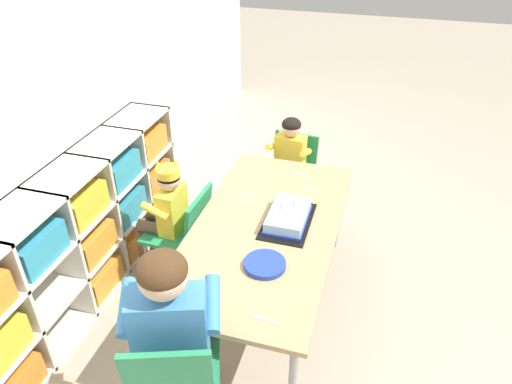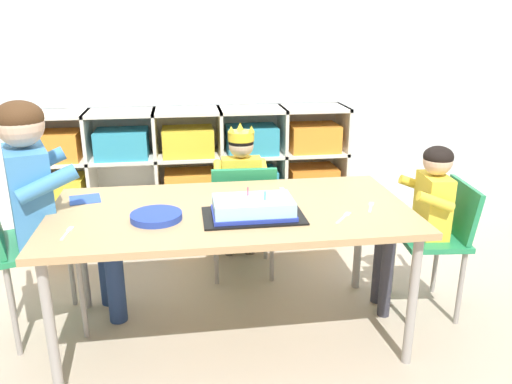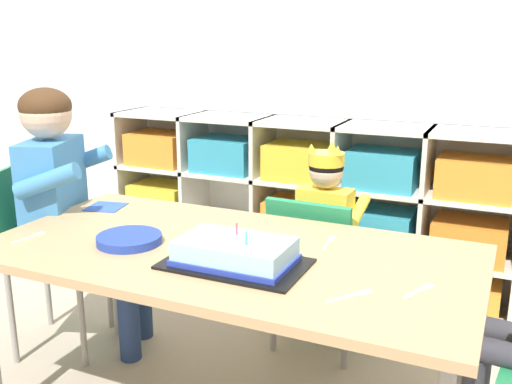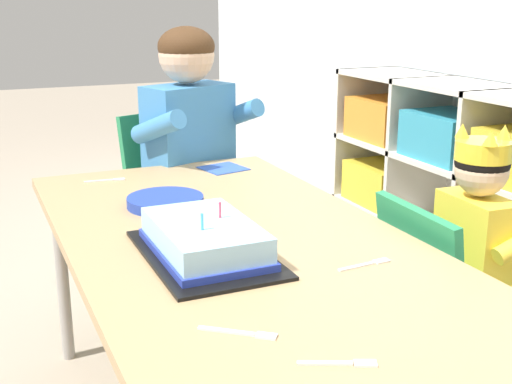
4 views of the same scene
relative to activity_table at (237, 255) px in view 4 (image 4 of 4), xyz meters
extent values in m
cube|color=silver|center=(-1.14, 1.08, -0.13)|extent=(0.02, 0.30, 0.85)
cube|color=silver|center=(-0.75, 1.08, -0.13)|extent=(0.02, 0.30, 0.85)
cube|color=silver|center=(-0.35, 1.08, -0.13)|extent=(0.02, 0.30, 0.85)
cube|color=orange|center=(-0.95, 1.07, -0.46)|extent=(0.31, 0.24, 0.17)
cube|color=yellow|center=(-0.95, 1.07, -0.18)|extent=(0.31, 0.24, 0.17)
cube|color=orange|center=(-0.95, 1.07, 0.10)|extent=(0.31, 0.24, 0.17)
cube|color=teal|center=(-0.55, 1.07, 0.10)|extent=(0.31, 0.24, 0.17)
cube|color=tan|center=(0.00, 0.00, 0.03)|extent=(1.51, 0.76, 0.03)
cylinder|color=#9E9993|center=(-0.70, -0.32, -0.27)|extent=(0.04, 0.04, 0.58)
cylinder|color=#9E9993|center=(-0.70, 0.32, -0.27)|extent=(0.04, 0.04, 0.58)
cube|color=#238451|center=(0.12, 0.60, -0.20)|extent=(0.37, 0.35, 0.03)
cube|color=#238451|center=(0.11, 0.44, -0.05)|extent=(0.33, 0.08, 0.28)
cylinder|color=gray|center=(-0.03, 0.75, -0.39)|extent=(0.02, 0.02, 0.35)
cylinder|color=gray|center=(-0.04, 0.47, -0.39)|extent=(0.02, 0.02, 0.35)
cube|color=yellow|center=(0.12, 0.61, -0.04)|extent=(0.21, 0.12, 0.29)
sphere|color=#DBB293|center=(0.12, 0.61, 0.17)|extent=(0.13, 0.13, 0.13)
ellipsoid|color=black|center=(0.12, 0.61, 0.19)|extent=(0.14, 0.14, 0.10)
cylinder|color=yellow|center=(0.12, 0.61, 0.22)|extent=(0.14, 0.14, 0.05)
cone|color=yellow|center=(0.12, 0.67, 0.26)|extent=(0.04, 0.04, 0.04)
cone|color=yellow|center=(0.17, 0.58, 0.26)|extent=(0.04, 0.04, 0.04)
cone|color=yellow|center=(0.06, 0.59, 0.26)|extent=(0.04, 0.04, 0.04)
cylinder|color=brown|center=(0.06, 0.72, -0.16)|extent=(0.08, 0.21, 0.07)
cylinder|color=brown|center=(0.06, 0.82, -0.38)|extent=(0.06, 0.06, 0.37)
cylinder|color=yellow|center=(-0.01, 0.66, 0.02)|extent=(0.05, 0.17, 0.10)
cube|color=#238451|center=(-0.84, 0.16, -0.13)|extent=(0.44, 0.47, 0.03)
cube|color=#238451|center=(-0.99, 0.11, 0.03)|extent=(0.18, 0.35, 0.30)
cylinder|color=gray|center=(-0.66, 0.06, -0.35)|extent=(0.02, 0.02, 0.42)
cylinder|color=gray|center=(-0.76, 0.36, -0.35)|extent=(0.02, 0.02, 0.42)
cylinder|color=gray|center=(-0.92, -0.03, -0.35)|extent=(0.02, 0.02, 0.42)
cylinder|color=gray|center=(-1.03, 0.26, -0.35)|extent=(0.02, 0.02, 0.42)
cube|color=#3D7FBC|center=(-0.84, 0.16, 0.09)|extent=(0.25, 0.34, 0.42)
sphere|color=#DBB293|center=(-0.84, 0.16, 0.40)|extent=(0.19, 0.19, 0.19)
ellipsoid|color=#472D19|center=(-0.84, 0.16, 0.43)|extent=(0.19, 0.19, 0.14)
cylinder|color=navy|center=(-0.67, 0.13, -0.09)|extent=(0.32, 0.19, 0.10)
cylinder|color=navy|center=(-0.73, 0.30, -0.09)|extent=(0.32, 0.19, 0.10)
cylinder|color=navy|center=(-0.53, 0.18, -0.34)|extent=(0.08, 0.08, 0.44)
cylinder|color=navy|center=(-0.59, 0.35, -0.34)|extent=(0.08, 0.08, 0.44)
cylinder|color=#3D7FBC|center=(-0.73, 0.02, 0.18)|extent=(0.25, 0.14, 0.14)
cylinder|color=#3D7FBC|center=(-0.84, 0.34, 0.18)|extent=(0.25, 0.14, 0.14)
cube|color=black|center=(0.08, -0.11, 0.05)|extent=(0.41, 0.25, 0.01)
cube|color=#9ED1EF|center=(0.08, -0.11, 0.09)|extent=(0.32, 0.20, 0.07)
cube|color=#283DB2|center=(0.08, -0.11, 0.06)|extent=(0.33, 0.21, 0.02)
cylinder|color=#E54C66|center=(0.06, -0.07, 0.14)|extent=(0.01, 0.01, 0.04)
cylinder|color=#4CB2E5|center=(0.13, -0.13, 0.14)|extent=(0.01, 0.01, 0.04)
cylinder|color=#233DA3|center=(-0.31, -0.08, 0.06)|extent=(0.21, 0.21, 0.03)
cube|color=#3356B7|center=(-0.63, 0.21, 0.05)|extent=(0.16, 0.16, 0.00)
cube|color=white|center=(0.27, 0.16, 0.05)|extent=(0.02, 0.09, 0.00)
cube|color=white|center=(0.26, 0.22, 0.05)|extent=(0.02, 0.04, 0.00)
cube|color=white|center=(-0.63, -0.20, 0.05)|extent=(0.02, 0.09, 0.00)
cube|color=white|center=(-0.63, -0.14, 0.05)|extent=(0.02, 0.04, 0.00)
cube|color=white|center=(0.42, -0.19, 0.05)|extent=(0.07, 0.08, 0.00)
cube|color=white|center=(0.47, -0.14, 0.05)|extent=(0.04, 0.04, 0.00)
cube|color=white|center=(0.58, -0.09, 0.05)|extent=(0.04, 0.08, 0.00)
cube|color=white|center=(0.61, -0.04, 0.05)|extent=(0.03, 0.04, 0.00)
camera|label=1|loc=(-1.99, -0.53, 1.60)|focal=33.41mm
camera|label=2|loc=(-0.19, -2.00, 0.79)|focal=35.52mm
camera|label=3|loc=(0.78, -1.50, 0.68)|focal=40.96mm
camera|label=4|loc=(1.38, -0.56, 0.58)|focal=47.28mm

